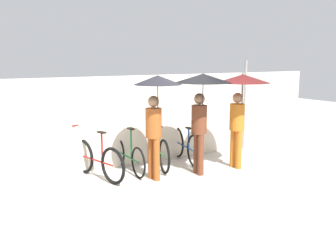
# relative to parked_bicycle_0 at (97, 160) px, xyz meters

# --- Properties ---
(ground_plane) EXTENTS (30.00, 30.00, 0.00)m
(ground_plane) POSITION_rel_parked_bicycle_0_xyz_m (1.09, -1.33, -0.38)
(ground_plane) COLOR #B7B2A8
(back_wall) EXTENTS (10.89, 0.12, 2.02)m
(back_wall) POSITION_rel_parked_bicycle_0_xyz_m (1.09, 0.53, 0.63)
(back_wall) COLOR beige
(back_wall) RESTS_ON ground
(parked_bicycle_0) EXTENTS (0.58, 1.73, 1.06)m
(parked_bicycle_0) POSITION_rel_parked_bicycle_0_xyz_m (0.00, 0.00, 0.00)
(parked_bicycle_0) COLOR black
(parked_bicycle_0) RESTS_ON ground
(parked_bicycle_1) EXTENTS (0.44, 1.72, 1.02)m
(parked_bicycle_1) POSITION_rel_parked_bicycle_0_xyz_m (0.73, 0.10, -0.03)
(parked_bicycle_1) COLOR black
(parked_bicycle_1) RESTS_ON ground
(parked_bicycle_2) EXTENTS (0.59, 1.77, 0.97)m
(parked_bicycle_2) POSITION_rel_parked_bicycle_0_xyz_m (1.46, 0.10, 0.00)
(parked_bicycle_2) COLOR black
(parked_bicycle_2) RESTS_ON ground
(parked_bicycle_3) EXTENTS (0.47, 1.73, 0.99)m
(parked_bicycle_3) POSITION_rel_parked_bicycle_0_xyz_m (2.18, 0.04, 0.01)
(parked_bicycle_3) COLOR black
(parked_bicycle_3) RESTS_ON ground
(pedestrian_leading) EXTENTS (0.93, 0.93, 2.09)m
(pedestrian_leading) POSITION_rel_parked_bicycle_0_xyz_m (0.96, -0.75, 1.22)
(pedestrian_leading) COLOR #9E4C1E
(pedestrian_leading) RESTS_ON ground
(pedestrian_center) EXTENTS (1.14, 1.14, 2.11)m
(pedestrian_center) POSITION_rel_parked_bicycle_0_xyz_m (1.91, -0.94, 1.33)
(pedestrian_center) COLOR brown
(pedestrian_center) RESTS_ON ground
(pedestrian_trailing) EXTENTS (1.14, 1.14, 2.07)m
(pedestrian_trailing) POSITION_rel_parked_bicycle_0_xyz_m (2.90, -1.00, 1.30)
(pedestrian_trailing) COLOR #C66B1E
(pedestrian_trailing) RESTS_ON ground
(awning_pole) EXTENTS (0.07, 0.07, 2.35)m
(awning_pole) POSITION_rel_parked_bicycle_0_xyz_m (4.29, 0.35, 0.79)
(awning_pole) COLOR gray
(awning_pole) RESTS_ON ground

